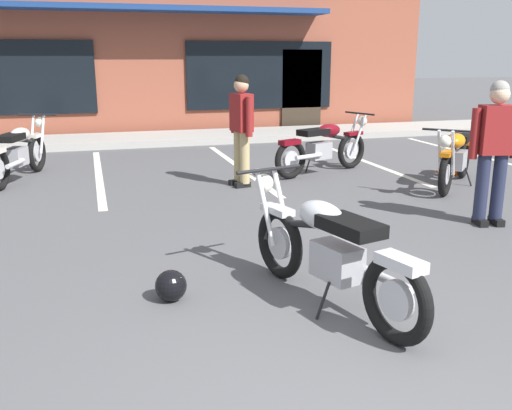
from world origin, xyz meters
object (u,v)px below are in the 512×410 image
object	(u,v)px
motorcycle_blue_standard	(19,152)
traffic_cone	(452,158)
person_in_black_shirt	(495,145)
helmet_on_pavement	(171,286)
motorcycle_black_cruiser	(323,146)
motorcycle_foreground_classic	(329,250)
person_in_shorts_foreground	(241,124)
motorcycle_silver_naked	(456,157)

from	to	relation	value
motorcycle_blue_standard	traffic_cone	size ratio (longest dim) A/B	3.87
person_in_black_shirt	helmet_on_pavement	distance (m)	4.16
motorcycle_black_cruiser	person_in_black_shirt	size ratio (longest dim) A/B	1.19
motorcycle_foreground_classic	motorcycle_black_cruiser	world-z (taller)	same
motorcycle_foreground_classic	person_in_black_shirt	xyz separation A→B (m)	(2.72, 1.57, 0.49)
motorcycle_foreground_classic	motorcycle_blue_standard	world-z (taller)	same
motorcycle_foreground_classic	person_in_shorts_foreground	distance (m)	4.42
motorcycle_blue_standard	person_in_shorts_foreground	world-z (taller)	person_in_shorts_foreground
motorcycle_black_cruiser	motorcycle_blue_standard	xyz separation A→B (m)	(-4.87, 0.84, 0.00)
helmet_on_pavement	motorcycle_black_cruiser	bearing A→B (deg)	54.39
motorcycle_foreground_classic	person_in_black_shirt	distance (m)	3.18
helmet_on_pavement	traffic_cone	size ratio (longest dim) A/B	0.49
person_in_shorts_foreground	traffic_cone	bearing A→B (deg)	-1.27
motorcycle_foreground_classic	motorcycle_silver_naked	bearing A→B (deg)	43.88
person_in_shorts_foreground	helmet_on_pavement	distance (m)	4.35
traffic_cone	motorcycle_black_cruiser	bearing A→B (deg)	163.01
motorcycle_black_cruiser	motorcycle_silver_naked	bearing A→B (deg)	-45.17
motorcycle_foreground_classic	motorcycle_black_cruiser	size ratio (longest dim) A/B	1.03
motorcycle_foreground_classic	traffic_cone	world-z (taller)	motorcycle_foreground_classic
motorcycle_silver_naked	motorcycle_blue_standard	world-z (taller)	same
motorcycle_black_cruiser	person_in_black_shirt	bearing A→B (deg)	-78.31
person_in_shorts_foreground	helmet_on_pavement	world-z (taller)	person_in_shorts_foreground
motorcycle_silver_naked	person_in_black_shirt	size ratio (longest dim) A/B	0.99
person_in_black_shirt	traffic_cone	bearing A→B (deg)	63.11
motorcycle_blue_standard	motorcycle_silver_naked	bearing A→B (deg)	-20.33
motorcycle_foreground_classic	motorcycle_blue_standard	bearing A→B (deg)	116.27
person_in_black_shirt	motorcycle_blue_standard	bearing A→B (deg)	142.98
motorcycle_black_cruiser	motorcycle_blue_standard	size ratio (longest dim) A/B	0.98
person_in_black_shirt	helmet_on_pavement	world-z (taller)	person_in_black_shirt
person_in_shorts_foreground	motorcycle_blue_standard	bearing A→B (deg)	157.05
person_in_black_shirt	person_in_shorts_foreground	distance (m)	3.61
motorcycle_blue_standard	person_in_black_shirt	size ratio (longest dim) A/B	1.22
motorcycle_foreground_classic	motorcycle_black_cruiser	bearing A→B (deg)	67.64
motorcycle_silver_naked	motorcycle_black_cruiser	bearing A→B (deg)	134.83
motorcycle_black_cruiser	motorcycle_silver_naked	size ratio (longest dim) A/B	1.21
motorcycle_black_cruiser	helmet_on_pavement	world-z (taller)	motorcycle_black_cruiser
motorcycle_black_cruiser	motorcycle_blue_standard	world-z (taller)	same
motorcycle_foreground_classic	helmet_on_pavement	size ratio (longest dim) A/B	7.95
motorcycle_foreground_classic	motorcycle_blue_standard	distance (m)	6.44
motorcycle_black_cruiser	person_in_black_shirt	distance (m)	3.46
motorcycle_silver_naked	motorcycle_foreground_classic	bearing A→B (deg)	-136.12
motorcycle_silver_naked	motorcycle_blue_standard	bearing A→B (deg)	159.67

